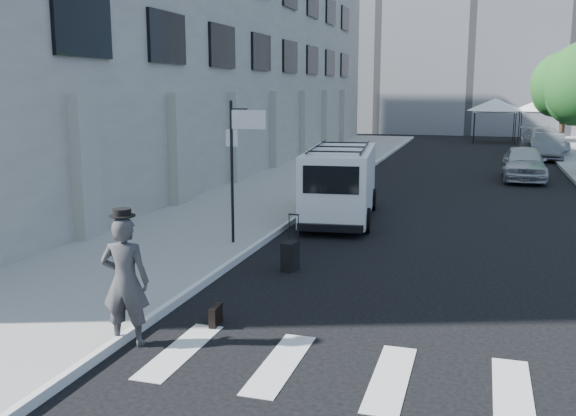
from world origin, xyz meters
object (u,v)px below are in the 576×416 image
Objects in this scene: parked_car_a at (524,163)px; parked_car_c at (544,141)px; businessman at (125,282)px; cargo_van at (341,182)px; parked_car_b at (549,146)px; briefcase at (216,315)px; suitcase at (290,256)px.

parked_car_c reaches higher than parked_car_a.
businessman is 0.35× the size of cargo_van.
businessman is 31.14m from parked_car_b.
cargo_van is at bearing -115.19° from parked_car_c.
cargo_van reaches higher than parked_car_b.
cargo_van is 1.33× the size of parked_car_a.
parked_car_b is 0.83× the size of parked_car_c.
briefcase is at bearing -99.95° from parked_car_b.
cargo_van is at bearing -119.76° from parked_car_a.
cargo_van is at bearing 83.81° from briefcase.
parked_car_c is at bearing 81.94° from suitcase.
businessman is 0.47× the size of parked_car_a.
briefcase is (0.99, 1.17, -0.85)m from businessman.
parked_car_a reaches higher than briefcase.
businessman is at bearing -108.75° from parked_car_a.
parked_car_a is (5.82, 10.40, -0.37)m from cargo_van.
parked_car_b is at bearing 80.05° from suitcase.
parked_car_a is (5.91, 19.80, 0.57)m from briefcase.
suitcase is 0.23× the size of parked_car_c.
parked_car_c is at bearing 95.54° from parked_car_b.
businessman is at bearing -98.16° from suitcase.
parked_car_a is at bearing 67.77° from briefcase.
parked_car_b is (7.71, 28.73, 0.57)m from briefcase.
briefcase is 20.68m from parked_car_a.
suitcase is at bearing -95.14° from cargo_van.
parked_car_a is at bearing 54.13° from cargo_van.
businessman is at bearing -135.85° from briefcase.
parked_car_a reaches higher than parked_car_b.
suitcase is 5.92m from cargo_van.
cargo_van is 1.30× the size of parked_car_b.
parked_car_c reaches higher than parked_car_b.
suitcase is (1.24, 4.71, -0.70)m from businessman.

